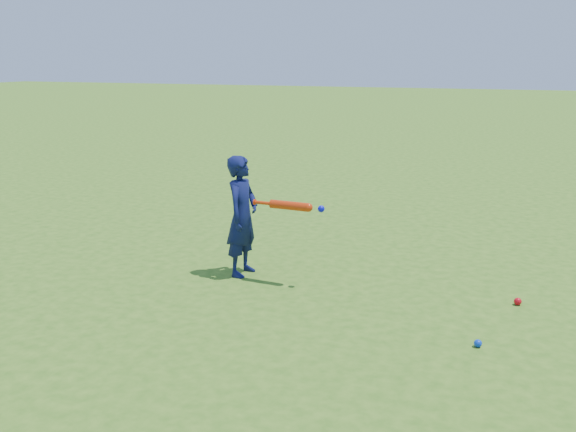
{
  "coord_description": "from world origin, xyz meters",
  "views": [
    {
      "loc": [
        2.48,
        -5.78,
        2.14
      ],
      "look_at": [
        0.35,
        -0.22,
        0.66
      ],
      "focal_mm": 40.0,
      "sensor_mm": 36.0,
      "label": 1
    }
  ],
  "objects_px": {
    "ground_ball_blue": "(478,343)",
    "bat_swing": "(293,206)",
    "ground_ball_red": "(518,301)",
    "child": "(242,216)"
  },
  "relations": [
    {
      "from": "ground_ball_blue",
      "to": "bat_swing",
      "type": "bearing_deg",
      "value": 155.6
    },
    {
      "from": "child",
      "to": "ground_ball_red",
      "type": "height_order",
      "value": "child"
    },
    {
      "from": "ground_ball_red",
      "to": "bat_swing",
      "type": "bearing_deg",
      "value": -174.89
    },
    {
      "from": "ground_ball_blue",
      "to": "bat_swing",
      "type": "height_order",
      "value": "bat_swing"
    },
    {
      "from": "ground_ball_red",
      "to": "bat_swing",
      "type": "xyz_separation_m",
      "value": [
        -2.06,
        -0.18,
        0.74
      ]
    },
    {
      "from": "ground_ball_red",
      "to": "ground_ball_blue",
      "type": "xyz_separation_m",
      "value": [
        -0.26,
        -1.0,
        -0.0
      ]
    },
    {
      "from": "child",
      "to": "ground_ball_blue",
      "type": "distance_m",
      "value": 2.6
    },
    {
      "from": "ground_ball_blue",
      "to": "bat_swing",
      "type": "xyz_separation_m",
      "value": [
        -1.81,
        0.82,
        0.74
      ]
    },
    {
      "from": "ground_ball_blue",
      "to": "bat_swing",
      "type": "distance_m",
      "value": 2.12
    },
    {
      "from": "ground_ball_red",
      "to": "bat_swing",
      "type": "relative_size",
      "value": 0.09
    }
  ]
}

